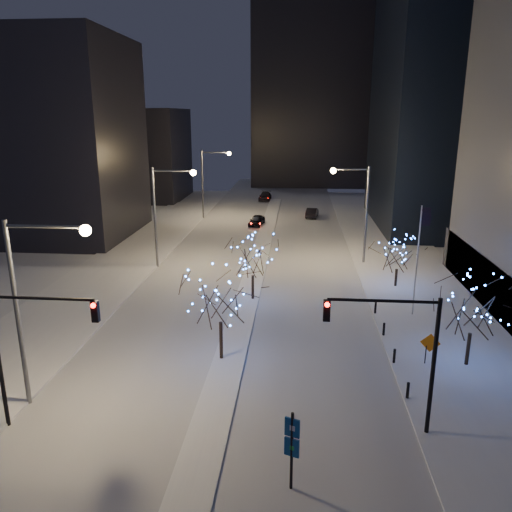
# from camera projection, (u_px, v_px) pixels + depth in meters

# --- Properties ---
(ground) EXTENTS (160.00, 160.00, 0.00)m
(ground) POSITION_uv_depth(u_px,v_px,m) (208.00, 436.00, 23.95)
(ground) COLOR silver
(ground) RESTS_ON ground
(road) EXTENTS (20.00, 130.00, 0.02)m
(road) POSITION_uv_depth(u_px,v_px,m) (262.00, 249.00, 57.51)
(road) COLOR silver
(road) RESTS_ON ground
(median) EXTENTS (2.00, 80.00, 0.15)m
(median) POSITION_uv_depth(u_px,v_px,m) (258.00, 260.00, 52.69)
(median) COLOR silver
(median) RESTS_ON ground
(east_sidewalk) EXTENTS (10.00, 90.00, 0.15)m
(east_sidewalk) POSITION_uv_depth(u_px,v_px,m) (426.00, 298.00, 41.88)
(east_sidewalk) COLOR silver
(east_sidewalk) RESTS_ON ground
(west_sidewalk) EXTENTS (8.00, 90.00, 0.15)m
(west_sidewalk) POSITION_uv_depth(u_px,v_px,m) (92.00, 288.00, 44.25)
(west_sidewalk) COLOR silver
(west_sidewalk) RESTS_ON ground
(filler_west_near) EXTENTS (22.00, 18.00, 24.00)m
(filler_west_near) POSITION_uv_depth(u_px,v_px,m) (38.00, 139.00, 61.33)
(filler_west_near) COLOR black
(filler_west_near) RESTS_ON ground
(filler_west_far) EXTENTS (18.00, 16.00, 16.00)m
(filler_west_far) POSITION_uv_depth(u_px,v_px,m) (134.00, 154.00, 91.02)
(filler_west_far) COLOR black
(filler_west_far) RESTS_ON ground
(horizon_block) EXTENTS (24.00, 14.00, 42.00)m
(horizon_block) POSITION_uv_depth(u_px,v_px,m) (310.00, 85.00, 105.97)
(horizon_block) COLOR black
(horizon_block) RESTS_ON ground
(street_lamp_w_near) EXTENTS (4.40, 0.56, 10.00)m
(street_lamp_w_near) POSITION_uv_depth(u_px,v_px,m) (34.00, 289.00, 24.83)
(street_lamp_w_near) COLOR #595E66
(street_lamp_w_near) RESTS_ON ground
(street_lamp_w_mid) EXTENTS (4.40, 0.56, 10.00)m
(street_lamp_w_mid) POSITION_uv_depth(u_px,v_px,m) (165.00, 204.00, 48.80)
(street_lamp_w_mid) COLOR #595E66
(street_lamp_w_mid) RESTS_ON ground
(street_lamp_w_far) EXTENTS (4.40, 0.56, 10.00)m
(street_lamp_w_far) POSITION_uv_depth(u_px,v_px,m) (209.00, 175.00, 72.78)
(street_lamp_w_far) COLOR #595E66
(street_lamp_w_far) RESTS_ON ground
(street_lamp_east) EXTENTS (3.90, 0.56, 10.00)m
(street_lamp_east) POSITION_uv_depth(u_px,v_px,m) (358.00, 202.00, 50.14)
(street_lamp_east) COLOR #595E66
(street_lamp_east) RESTS_ON ground
(traffic_signal_west) EXTENTS (5.26, 0.43, 7.00)m
(traffic_signal_west) POSITION_uv_depth(u_px,v_px,m) (27.00, 339.00, 23.34)
(traffic_signal_west) COLOR black
(traffic_signal_west) RESTS_ON ground
(traffic_signal_east) EXTENTS (5.26, 0.43, 7.00)m
(traffic_signal_east) POSITION_uv_depth(u_px,v_px,m) (401.00, 343.00, 22.88)
(traffic_signal_east) COLOR black
(traffic_signal_east) RESTS_ON ground
(flagpoles) EXTENTS (1.35, 2.60, 8.00)m
(flagpoles) POSITION_uv_depth(u_px,v_px,m) (419.00, 252.00, 38.09)
(flagpoles) COLOR silver
(flagpoles) RESTS_ON east_sidewalk
(bollards) EXTENTS (0.16, 12.16, 0.90)m
(bollards) POSITION_uv_depth(u_px,v_px,m) (389.00, 342.00, 32.54)
(bollards) COLOR black
(bollards) RESTS_ON east_sidewalk
(car_near) EXTENTS (2.36, 4.43, 1.44)m
(car_near) POSITION_uv_depth(u_px,v_px,m) (257.00, 220.00, 69.56)
(car_near) COLOR black
(car_near) RESTS_ON ground
(car_mid) EXTENTS (2.13, 4.58, 1.45)m
(car_mid) POSITION_uv_depth(u_px,v_px,m) (312.00, 213.00, 75.05)
(car_mid) COLOR black
(car_mid) RESTS_ON ground
(car_far) EXTENTS (2.21, 5.11, 1.46)m
(car_far) POSITION_uv_depth(u_px,v_px,m) (265.00, 196.00, 90.01)
(car_far) COLOR black
(car_far) RESTS_ON ground
(holiday_tree_median_near) EXTENTS (5.80, 5.80, 6.19)m
(holiday_tree_median_near) POSITION_uv_depth(u_px,v_px,m) (220.00, 296.00, 30.22)
(holiday_tree_median_near) COLOR black
(holiday_tree_median_near) RESTS_ON median
(holiday_tree_median_far) EXTENTS (4.82, 4.82, 5.38)m
(holiday_tree_median_far) POSITION_uv_depth(u_px,v_px,m) (253.00, 258.00, 40.55)
(holiday_tree_median_far) COLOR black
(holiday_tree_median_far) RESTS_ON median
(holiday_tree_plaza_near) EXTENTS (5.32, 5.32, 5.78)m
(holiday_tree_plaza_near) POSITION_uv_depth(u_px,v_px,m) (473.00, 307.00, 29.52)
(holiday_tree_plaza_near) COLOR black
(holiday_tree_plaza_near) RESTS_ON east_sidewalk
(holiday_tree_plaza_far) EXTENTS (4.01, 4.01, 4.65)m
(holiday_tree_plaza_far) POSITION_uv_depth(u_px,v_px,m) (398.00, 254.00, 43.81)
(holiday_tree_plaza_far) COLOR black
(holiday_tree_plaza_far) RESTS_ON east_sidewalk
(wayfinding_sign) EXTENTS (0.62, 0.30, 3.56)m
(wayfinding_sign) POSITION_uv_depth(u_px,v_px,m) (292.00, 443.00, 19.97)
(wayfinding_sign) COLOR black
(wayfinding_sign) RESTS_ON ground
(construction_sign) EXTENTS (1.19, 0.27, 1.98)m
(construction_sign) POSITION_uv_depth(u_px,v_px,m) (430.00, 346.00, 30.31)
(construction_sign) COLOR black
(construction_sign) RESTS_ON east_sidewalk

